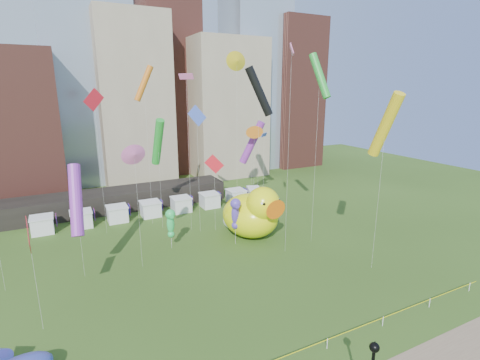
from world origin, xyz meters
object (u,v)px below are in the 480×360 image
big_duck (253,213)px  box_truck (255,196)px  seahorse_green (171,221)px  seahorse_purple (236,211)px  small_duck (235,219)px

big_duck → box_truck: 14.65m
big_duck → seahorse_green: (-10.84, 1.37, 0.25)m
big_duck → box_truck: (7.38, 12.48, -2.10)m
seahorse_purple → box_truck: size_ratio=0.97×
big_duck → box_truck: size_ratio=1.61×
seahorse_green → seahorse_purple: (7.73, -2.46, 0.84)m
small_duck → seahorse_green: size_ratio=0.89×
small_duck → seahorse_purple: (-2.13, -4.56, 2.93)m
small_duck → seahorse_green: (-9.86, -2.09, 2.10)m
big_duck → seahorse_green: size_ratio=1.97×
big_duck → seahorse_purple: bearing=-170.9°
seahorse_green → box_truck: 21.47m
seahorse_green → small_duck: bearing=16.6°
small_duck → seahorse_green: bearing=-160.2°
big_duck → seahorse_purple: (-3.11, -1.09, 1.09)m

